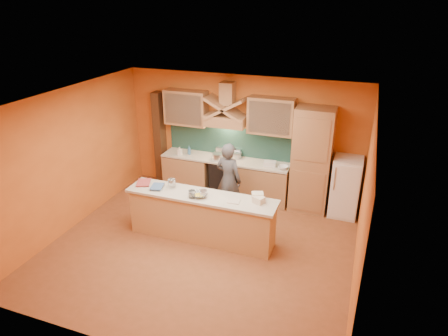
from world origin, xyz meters
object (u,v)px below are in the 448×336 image
(fridge, at_px, (345,187))
(person, at_px, (229,180))
(kitchen_scale, at_px, (204,194))
(stove, at_px, (225,177))
(mixing_bowl, at_px, (199,195))

(fridge, bearing_deg, person, -160.44)
(fridge, relative_size, kitchen_scale, 10.42)
(stove, xyz_separation_m, person, (0.37, -0.83, 0.36))
(stove, distance_m, mixing_bowl, 2.05)
(kitchen_scale, distance_m, mixing_bowl, 0.08)
(stove, xyz_separation_m, kitchen_scale, (0.27, -1.93, 0.55))
(person, relative_size, kitchen_scale, 13.00)
(stove, relative_size, person, 0.55)
(fridge, distance_m, person, 2.48)
(person, bearing_deg, stove, -53.10)
(stove, distance_m, fridge, 2.71)
(person, distance_m, kitchen_scale, 1.12)
(fridge, distance_m, kitchen_scale, 3.12)
(stove, bearing_deg, fridge, 0.00)
(person, bearing_deg, kitchen_scale, 97.23)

